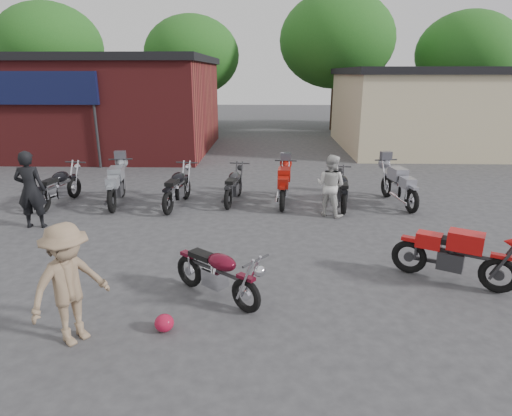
{
  "coord_description": "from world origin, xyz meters",
  "views": [
    {
      "loc": [
        -0.15,
        -6.32,
        3.52
      ],
      "look_at": [
        -0.39,
        1.98,
        0.9
      ],
      "focal_mm": 30.0,
      "sensor_mm": 36.0,
      "label": 1
    }
  ],
  "objects_px": {
    "row_bike_1": "(116,183)",
    "row_bike_2": "(177,185)",
    "helmet": "(164,323)",
    "row_bike_5": "(342,188)",
    "person_tan": "(69,284)",
    "person_light": "(331,186)",
    "row_bike_6": "(399,183)",
    "row_bike_4": "(284,183)",
    "row_bike_3": "(234,184)",
    "sportbike": "(456,252)",
    "person_dark": "(30,190)",
    "row_bike_0": "(59,184)",
    "vintage_motorcycle": "(217,270)"
  },
  "relations": [
    {
      "from": "sportbike",
      "to": "row_bike_4",
      "type": "bearing_deg",
      "value": 150.24
    },
    {
      "from": "person_light",
      "to": "row_bike_0",
      "type": "xyz_separation_m",
      "value": [
        -7.39,
        0.72,
        -0.21
      ]
    },
    {
      "from": "person_dark",
      "to": "row_bike_6",
      "type": "bearing_deg",
      "value": -172.3
    },
    {
      "from": "row_bike_2",
      "to": "row_bike_5",
      "type": "relative_size",
      "value": 1.1
    },
    {
      "from": "person_dark",
      "to": "row_bike_5",
      "type": "xyz_separation_m",
      "value": [
        7.58,
        1.87,
        -0.39
      ]
    },
    {
      "from": "row_bike_2",
      "to": "helmet",
      "type": "bearing_deg",
      "value": -162.96
    },
    {
      "from": "person_tan",
      "to": "row_bike_4",
      "type": "xyz_separation_m",
      "value": [
        3.07,
        6.62,
        -0.26
      ]
    },
    {
      "from": "vintage_motorcycle",
      "to": "row_bike_5",
      "type": "relative_size",
      "value": 0.97
    },
    {
      "from": "row_bike_1",
      "to": "row_bike_2",
      "type": "bearing_deg",
      "value": -104.1
    },
    {
      "from": "person_tan",
      "to": "row_bike_3",
      "type": "bearing_deg",
      "value": 21.94
    },
    {
      "from": "vintage_motorcycle",
      "to": "row_bike_4",
      "type": "height_order",
      "value": "row_bike_4"
    },
    {
      "from": "person_tan",
      "to": "row_bike_6",
      "type": "xyz_separation_m",
      "value": [
        6.25,
        6.6,
        -0.24
      ]
    },
    {
      "from": "vintage_motorcycle",
      "to": "row_bike_5",
      "type": "distance_m",
      "value": 5.88
    },
    {
      "from": "person_dark",
      "to": "row_bike_3",
      "type": "distance_m",
      "value": 5.1
    },
    {
      "from": "helmet",
      "to": "person_light",
      "type": "height_order",
      "value": "person_light"
    },
    {
      "from": "person_light",
      "to": "row_bike_5",
      "type": "relative_size",
      "value": 0.86
    },
    {
      "from": "sportbike",
      "to": "row_bike_1",
      "type": "bearing_deg",
      "value": 178.38
    },
    {
      "from": "person_light",
      "to": "row_bike_6",
      "type": "bearing_deg",
      "value": -120.07
    },
    {
      "from": "row_bike_5",
      "to": "person_tan",
      "type": "bearing_deg",
      "value": 148.56
    },
    {
      "from": "helmet",
      "to": "row_bike_2",
      "type": "distance_m",
      "value": 6.11
    },
    {
      "from": "row_bike_3",
      "to": "row_bike_6",
      "type": "distance_m",
      "value": 4.6
    },
    {
      "from": "person_tan",
      "to": "row_bike_0",
      "type": "xyz_separation_m",
      "value": [
        -3.18,
        6.29,
        -0.27
      ]
    },
    {
      "from": "vintage_motorcycle",
      "to": "row_bike_0",
      "type": "relative_size",
      "value": 0.89
    },
    {
      "from": "row_bike_1",
      "to": "row_bike_3",
      "type": "distance_m",
      "value": 3.26
    },
    {
      "from": "person_light",
      "to": "row_bike_0",
      "type": "bearing_deg",
      "value": 27.54
    },
    {
      "from": "row_bike_3",
      "to": "row_bike_5",
      "type": "height_order",
      "value": "row_bike_3"
    },
    {
      "from": "vintage_motorcycle",
      "to": "person_tan",
      "type": "xyz_separation_m",
      "value": [
        -1.82,
        -1.18,
        0.33
      ]
    },
    {
      "from": "person_light",
      "to": "person_tan",
      "type": "xyz_separation_m",
      "value": [
        -4.22,
        -5.57,
        0.06
      ]
    },
    {
      "from": "sportbike",
      "to": "person_light",
      "type": "bearing_deg",
      "value": 143.8
    },
    {
      "from": "person_dark",
      "to": "row_bike_3",
      "type": "relative_size",
      "value": 0.99
    },
    {
      "from": "row_bike_0",
      "to": "vintage_motorcycle",
      "type": "bearing_deg",
      "value": -127.4
    },
    {
      "from": "row_bike_1",
      "to": "row_bike_2",
      "type": "relative_size",
      "value": 1.05
    },
    {
      "from": "helmet",
      "to": "person_tan",
      "type": "relative_size",
      "value": 0.16
    },
    {
      "from": "row_bike_0",
      "to": "row_bike_5",
      "type": "bearing_deg",
      "value": -81.4
    },
    {
      "from": "helmet",
      "to": "person_dark",
      "type": "distance_m",
      "value": 5.93
    },
    {
      "from": "vintage_motorcycle",
      "to": "person_dark",
      "type": "bearing_deg",
      "value": -176.19
    },
    {
      "from": "sportbike",
      "to": "row_bike_0",
      "type": "distance_m",
      "value": 10.08
    },
    {
      "from": "person_tan",
      "to": "row_bike_3",
      "type": "relative_size",
      "value": 0.91
    },
    {
      "from": "vintage_motorcycle",
      "to": "row_bike_0",
      "type": "distance_m",
      "value": 7.15
    },
    {
      "from": "vintage_motorcycle",
      "to": "helmet",
      "type": "bearing_deg",
      "value": -87.05
    },
    {
      "from": "person_dark",
      "to": "row_bike_6",
      "type": "xyz_separation_m",
      "value": [
        9.18,
        2.13,
        -0.31
      ]
    },
    {
      "from": "person_dark",
      "to": "vintage_motorcycle",
      "type": "bearing_deg",
      "value": 139.91
    },
    {
      "from": "row_bike_3",
      "to": "row_bike_5",
      "type": "xyz_separation_m",
      "value": [
        3.0,
        -0.35,
        -0.01
      ]
    },
    {
      "from": "helmet",
      "to": "row_bike_4",
      "type": "distance_m",
      "value": 6.66
    },
    {
      "from": "row_bike_0",
      "to": "row_bike_2",
      "type": "distance_m",
      "value": 3.31
    },
    {
      "from": "row_bike_5",
      "to": "row_bike_6",
      "type": "xyz_separation_m",
      "value": [
        1.61,
        0.27,
        0.07
      ]
    },
    {
      "from": "row_bike_4",
      "to": "row_bike_1",
      "type": "bearing_deg",
      "value": 97.4
    },
    {
      "from": "row_bike_1",
      "to": "helmet",
      "type": "bearing_deg",
      "value": -165.04
    },
    {
      "from": "row_bike_2",
      "to": "row_bike_4",
      "type": "relative_size",
      "value": 1.0
    },
    {
      "from": "person_light",
      "to": "row_bike_1",
      "type": "distance_m",
      "value": 5.88
    }
  ]
}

